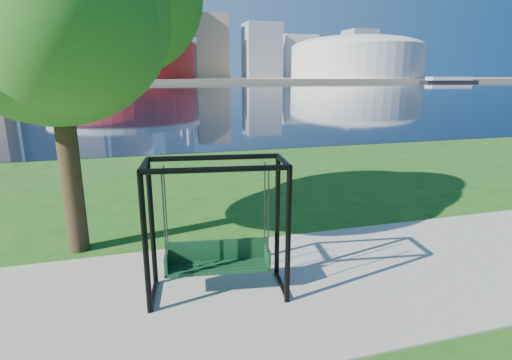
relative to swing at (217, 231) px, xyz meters
name	(u,v)px	position (x,y,z in m)	size (l,w,h in m)	color
ground	(247,276)	(0.60, 0.44, -1.08)	(900.00, 900.00, 0.00)	#1E5114
path	(254,289)	(0.60, -0.06, -1.07)	(120.00, 4.00, 0.03)	#9E937F
river	(146,90)	(0.60, 102.44, -1.07)	(900.00, 180.00, 0.02)	black
far_bank	(141,80)	(0.60, 306.44, -0.08)	(900.00, 228.00, 2.00)	#937F60
stadium	(121,56)	(-9.40, 235.44, 13.14)	(83.00, 83.00, 32.00)	maroon
arena	(357,56)	(135.60, 235.44, 14.79)	(84.00, 84.00, 26.56)	beige
skyline	(132,31)	(-3.67, 319.83, 34.81)	(392.00, 66.00, 96.50)	gray
swing	(217,231)	(0.00, 0.00, 0.00)	(2.30, 1.24, 2.24)	black
barge	(449,80)	(161.23, 180.04, 0.31)	(31.21, 10.48, 3.07)	black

